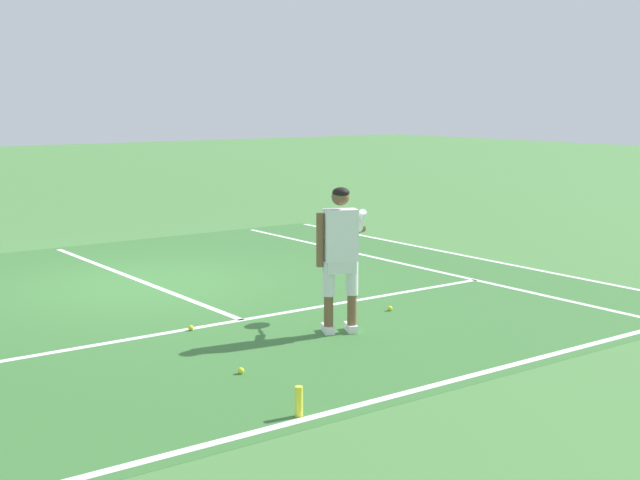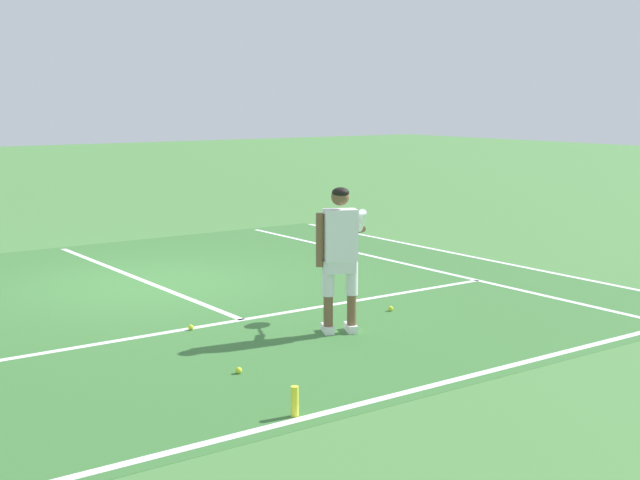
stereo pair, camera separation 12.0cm
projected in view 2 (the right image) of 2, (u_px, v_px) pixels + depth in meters
name	position (u px, v px, depth m)	size (l,w,h in m)	color
ground_plane	(149.00, 283.00, 13.04)	(80.00, 80.00, 0.00)	#477F3D
court_inner_surface	(184.00, 297.00, 12.14)	(10.98, 10.04, 0.00)	#387033
line_baseline	(418.00, 389.00, 8.27)	(10.98, 0.10, 0.01)	white
line_service	(242.00, 320.00, 10.87)	(8.23, 0.10, 0.01)	white
line_centre_service	(136.00, 278.00, 13.44)	(0.10, 6.40, 0.01)	white
line_singles_right	(408.00, 264.00, 14.50)	(0.10, 9.64, 0.01)	white
line_doubles_right	(468.00, 256.00, 15.29)	(0.10, 9.64, 0.01)	white
tennis_player	(340.00, 249.00, 10.15)	(0.98, 0.97, 1.71)	white
tennis_ball_near_feet	(191.00, 327.00, 10.40)	(0.07, 0.07, 0.07)	#CCE02D
tennis_ball_by_baseline	(239.00, 370.00, 8.75)	(0.07, 0.07, 0.07)	#CCE02D
tennis_ball_mid_court	(391.00, 309.00, 11.32)	(0.07, 0.07, 0.07)	#CCE02D
water_bottle	(295.00, 401.00, 7.55)	(0.07, 0.07, 0.27)	yellow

